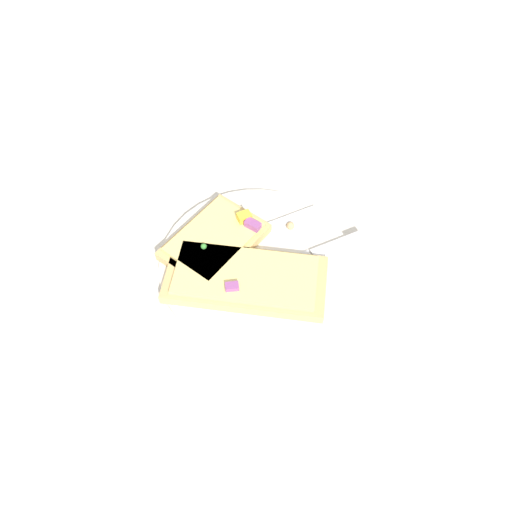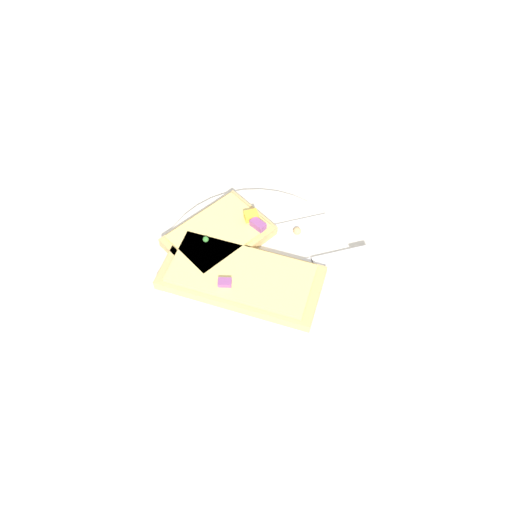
{
  "view_description": "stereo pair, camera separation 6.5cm",
  "coord_description": "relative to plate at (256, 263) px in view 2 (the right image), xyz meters",
  "views": [
    {
      "loc": [
        0.33,
        -0.18,
        0.55
      ],
      "look_at": [
        0.0,
        0.0,
        0.02
      ],
      "focal_mm": 35.0,
      "sensor_mm": 36.0,
      "label": 1
    },
    {
      "loc": [
        0.35,
        -0.12,
        0.55
      ],
      "look_at": [
        0.0,
        0.0,
        0.02
      ],
      "focal_mm": 35.0,
      "sensor_mm": 36.0,
      "label": 2
    }
  ],
  "objects": [
    {
      "name": "fork",
      "position": [
        -0.04,
        0.01,
        0.01
      ],
      "size": [
        0.03,
        0.2,
        0.01
      ],
      "rotation": [
        0.0,
        0.0,
        4.65
      ],
      "color": "silver",
      "rests_on": "plate"
    },
    {
      "name": "ground_plane",
      "position": [
        0.0,
        0.0,
        -0.01
      ],
      "size": [
        4.0,
        4.0,
        0.0
      ],
      "primitive_type": "plane",
      "color": "beige"
    },
    {
      "name": "pizza_slice_corner",
      "position": [
        -0.05,
        -0.03,
        0.02
      ],
      "size": [
        0.14,
        0.16,
        0.03
      ],
      "rotation": [
        0.0,
        0.0,
        1.98
      ],
      "color": "tan",
      "rests_on": "plate"
    },
    {
      "name": "crumb_scatter",
      "position": [
        -0.03,
        -0.0,
        0.01
      ],
      "size": [
        0.11,
        0.16,
        0.01
      ],
      "color": "tan",
      "rests_on": "plate"
    },
    {
      "name": "plate",
      "position": [
        0.0,
        0.0,
        0.0
      ],
      "size": [
        0.25,
        0.25,
        0.01
      ],
      "color": "silver",
      "rests_on": "ground"
    },
    {
      "name": "pizza_slice_main",
      "position": [
        0.02,
        -0.03,
        0.02
      ],
      "size": [
        0.19,
        0.22,
        0.03
      ],
      "rotation": [
        0.0,
        0.0,
        4.07
      ],
      "color": "tan",
      "rests_on": "plate"
    },
    {
      "name": "knife",
      "position": [
        0.03,
        0.06,
        0.01
      ],
      "size": [
        0.03,
        0.22,
        0.01
      ],
      "rotation": [
        0.0,
        0.0,
        4.64
      ],
      "color": "silver",
      "rests_on": "plate"
    }
  ]
}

